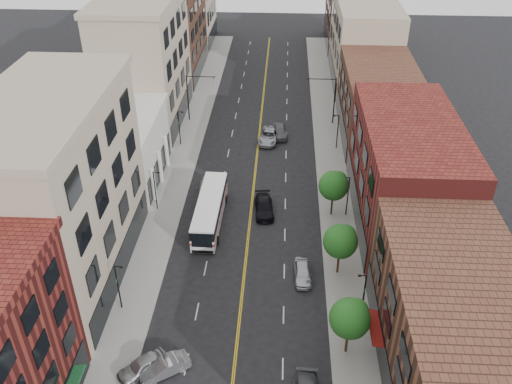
% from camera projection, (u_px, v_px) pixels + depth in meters
% --- Properties ---
extents(sidewalk_left, '(4.00, 110.00, 0.15)m').
position_uv_depth(sidewalk_left, '(182.00, 162.00, 72.73)').
color(sidewalk_left, gray).
rests_on(sidewalk_left, ground).
extents(sidewalk_right, '(4.00, 110.00, 0.15)m').
position_uv_depth(sidewalk_right, '(331.00, 166.00, 71.82)').
color(sidewalk_right, gray).
rests_on(sidewalk_right, ground).
extents(bldg_l_tanoffice, '(10.00, 22.00, 18.00)m').
position_uv_depth(bldg_l_tanoffice, '(59.00, 196.00, 49.78)').
color(bldg_l_tanoffice, tan).
rests_on(bldg_l_tanoffice, ground).
extents(bldg_l_white, '(10.00, 14.00, 8.00)m').
position_uv_depth(bldg_l_white, '(118.00, 150.00, 67.55)').
color(bldg_l_white, silver).
rests_on(bldg_l_white, ground).
extents(bldg_l_far_a, '(10.00, 20.00, 18.00)m').
position_uv_depth(bldg_l_far_a, '(145.00, 63.00, 78.99)').
color(bldg_l_far_a, tan).
rests_on(bldg_l_far_a, ground).
extents(bldg_l_far_b, '(10.00, 20.00, 15.00)m').
position_uv_depth(bldg_l_far_b, '(171.00, 32.00, 96.51)').
color(bldg_l_far_b, brown).
rests_on(bldg_l_far_b, ground).
extents(bldg_r_near, '(10.00, 26.00, 10.00)m').
position_uv_depth(bldg_r_near, '(462.00, 354.00, 39.59)').
color(bldg_r_near, brown).
rests_on(bldg_r_near, ground).
extents(bldg_r_mid, '(10.00, 22.00, 12.00)m').
position_uv_depth(bldg_r_mid, '(406.00, 173.00, 59.07)').
color(bldg_r_mid, maroon).
rests_on(bldg_r_mid, ground).
extents(bldg_r_far_a, '(10.00, 20.00, 10.00)m').
position_uv_depth(bldg_r_far_a, '(379.00, 102.00, 77.15)').
color(bldg_r_far_a, brown).
rests_on(bldg_r_far_a, ground).
extents(bldg_r_far_b, '(10.00, 22.00, 14.00)m').
position_uv_depth(bldg_r_far_b, '(364.00, 42.00, 93.58)').
color(bldg_r_far_b, tan).
rests_on(bldg_r_far_b, ground).
extents(bldg_r_far_c, '(10.00, 18.00, 11.00)m').
position_uv_depth(bldg_r_far_c, '(352.00, 18.00, 111.09)').
color(bldg_r_far_c, brown).
rests_on(bldg_r_far_c, ground).
extents(tree_r_1, '(3.40, 3.40, 5.59)m').
position_uv_depth(tree_r_1, '(351.00, 317.00, 43.81)').
color(tree_r_1, black).
rests_on(tree_r_1, sidewalk_right).
extents(tree_r_2, '(3.40, 3.40, 5.59)m').
position_uv_depth(tree_r_2, '(341.00, 240.00, 52.16)').
color(tree_r_2, black).
rests_on(tree_r_2, sidewalk_right).
extents(tree_r_3, '(3.40, 3.40, 5.59)m').
position_uv_depth(tree_r_3, '(334.00, 185.00, 60.50)').
color(tree_r_3, black).
rests_on(tree_r_3, sidewalk_right).
extents(lamp_l_1, '(0.81, 0.55, 5.05)m').
position_uv_depth(lamp_l_1, '(118.00, 285.00, 48.65)').
color(lamp_l_1, black).
rests_on(lamp_l_1, sidewalk_left).
extents(lamp_l_2, '(0.81, 0.55, 5.05)m').
position_uv_depth(lamp_l_2, '(155.00, 188.00, 62.00)').
color(lamp_l_2, black).
rests_on(lamp_l_2, sidewalk_left).
extents(lamp_l_3, '(0.81, 0.55, 5.05)m').
position_uv_depth(lamp_l_3, '(179.00, 126.00, 75.35)').
color(lamp_l_3, black).
rests_on(lamp_l_3, sidewalk_left).
extents(lamp_r_1, '(0.81, 0.55, 5.05)m').
position_uv_depth(lamp_r_1, '(363.00, 294.00, 47.66)').
color(lamp_r_1, black).
rests_on(lamp_r_1, sidewalk_right).
extents(lamp_r_2, '(0.81, 0.55, 5.05)m').
position_uv_depth(lamp_r_2, '(348.00, 194.00, 61.01)').
color(lamp_r_2, black).
rests_on(lamp_r_2, sidewalk_right).
extents(lamp_r_3, '(0.81, 0.55, 5.05)m').
position_uv_depth(lamp_r_3, '(337.00, 130.00, 74.36)').
color(lamp_r_3, black).
rests_on(lamp_r_3, sidewalk_right).
extents(signal_mast_left, '(4.49, 0.18, 7.20)m').
position_uv_depth(signal_mast_left, '(192.00, 92.00, 81.08)').
color(signal_mast_left, black).
rests_on(signal_mast_left, sidewalk_left).
extents(signal_mast_right, '(4.49, 0.18, 7.20)m').
position_uv_depth(signal_mast_right, '(330.00, 95.00, 80.15)').
color(signal_mast_right, black).
rests_on(signal_mast_right, sidewalk_right).
extents(city_bus, '(3.01, 11.89, 3.05)m').
position_uv_depth(city_bus, '(210.00, 209.00, 60.64)').
color(city_bus, white).
rests_on(city_bus, ground).
extents(car_angle_a, '(4.31, 4.09, 1.45)m').
position_uv_depth(car_angle_a, '(143.00, 366.00, 43.95)').
color(car_angle_a, '#929599').
rests_on(car_angle_a, ground).
extents(car_angle_b, '(4.35, 3.54, 1.39)m').
position_uv_depth(car_angle_b, '(164.00, 367.00, 43.87)').
color(car_angle_b, '#A9ABB1').
rests_on(car_angle_b, ground).
extents(car_parked_far, '(1.90, 4.27, 1.43)m').
position_uv_depth(car_parked_far, '(303.00, 273.00, 53.36)').
color(car_parked_far, '#B4B6BD').
rests_on(car_parked_far, ground).
extents(car_lane_behind, '(1.81, 4.95, 1.62)m').
position_uv_depth(car_lane_behind, '(208.00, 187.00, 66.28)').
color(car_lane_behind, '#4A4A4F').
rests_on(car_lane_behind, ground).
extents(car_lane_a, '(2.66, 5.36, 1.50)m').
position_uv_depth(car_lane_a, '(264.00, 207.00, 62.76)').
color(car_lane_a, black).
rests_on(car_lane_a, ground).
extents(car_lane_b, '(3.36, 6.00, 1.59)m').
position_uv_depth(car_lane_b, '(269.00, 136.00, 77.57)').
color(car_lane_b, '#97999E').
rests_on(car_lane_b, ground).
extents(car_lane_c, '(2.42, 4.93, 1.62)m').
position_uv_depth(car_lane_c, '(280.00, 131.00, 78.76)').
color(car_lane_c, '#504F55').
rests_on(car_lane_c, ground).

